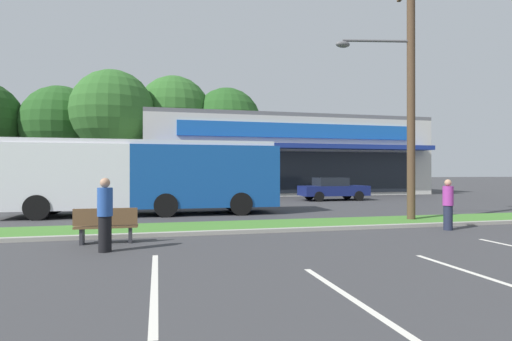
{
  "coord_description": "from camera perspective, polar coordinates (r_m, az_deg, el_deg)",
  "views": [
    {
      "loc": [
        -5.14,
        0.52,
        1.91
      ],
      "look_at": [
        -0.87,
        18.1,
        1.96
      ],
      "focal_mm": 28.5,
      "sensor_mm": 36.0,
      "label": 1
    }
  ],
  "objects": [
    {
      "name": "pedestrian_mid",
      "position": [
        10.36,
        -20.43,
        -5.83
      ],
      "size": [
        0.36,
        0.36,
        1.76
      ],
      "rotation": [
        0.0,
        0.0,
        6.07
      ],
      "color": "black",
      "rests_on": "ground_plane"
    },
    {
      "name": "city_bus",
      "position": [
        18.6,
        -15.23,
        -0.59
      ],
      "size": [
        11.7,
        2.83,
        3.25
      ],
      "rotation": [
        0.0,
        0.0,
        3.12
      ],
      "color": "#144793",
      "rests_on": "ground_plane"
    },
    {
      "name": "utility_pole",
      "position": [
        16.63,
        20.44,
        10.87
      ],
      "size": [
        3.13,
        2.38,
        9.49
      ],
      "color": "#4C3826",
      "rests_on": "ground_plane"
    },
    {
      "name": "tree_mid",
      "position": [
        45.66,
        -11.47,
        7.98
      ],
      "size": [
        7.89,
        7.89,
        12.32
      ],
      "color": "#473323",
      "rests_on": "ground_plane"
    },
    {
      "name": "car_0",
      "position": [
        24.87,
        -14.54,
        -2.7
      ],
      "size": [
        4.52,
        2.01,
        1.54
      ],
      "rotation": [
        0.0,
        0.0,
        3.14
      ],
      "color": "#9E998C",
      "rests_on": "ground_plane"
    },
    {
      "name": "tree_left",
      "position": [
        47.69,
        -25.75,
        5.83
      ],
      "size": [
        8.08,
        8.08,
        10.91
      ],
      "color": "#473323",
      "rests_on": "ground_plane"
    },
    {
      "name": "pedestrian_by_pole",
      "position": [
        14.71,
        25.35,
        -4.34
      ],
      "size": [
        0.33,
        0.33,
        1.66
      ],
      "rotation": [
        0.0,
        0.0,
        2.24
      ],
      "color": "#1E2338",
      "rests_on": "ground_plane"
    },
    {
      "name": "car_1",
      "position": [
        27.4,
        10.72,
        -2.53
      ],
      "size": [
        4.47,
        1.9,
        1.51
      ],
      "color": "navy",
      "rests_on": "ground_plane"
    },
    {
      "name": "bus_stop_bench",
      "position": [
        11.53,
        -20.28,
        -7.15
      ],
      "size": [
        1.6,
        0.45,
        0.95
      ],
      "rotation": [
        0.0,
        0.0,
        3.14
      ],
      "color": "brown",
      "rests_on": "ground_plane"
    },
    {
      "name": "parking_stripe_2",
      "position": [
        8.33,
        31.67,
        -13.38
      ],
      "size": [
        0.12,
        4.8,
        0.01
      ],
      "primitive_type": "cube",
      "color": "silver",
      "rests_on": "ground_plane"
    },
    {
      "name": "storefront_building",
      "position": [
        36.42,
        3.38,
        1.95
      ],
      "size": [
        23.33,
        11.98,
        6.47
      ],
      "color": "beige",
      "rests_on": "ground_plane"
    },
    {
      "name": "parking_stripe_1",
      "position": [
        6.12,
        15.63,
        -18.33
      ],
      "size": [
        0.12,
        4.8,
        0.01
      ],
      "primitive_type": "cube",
      "color": "silver",
      "rests_on": "ground_plane"
    },
    {
      "name": "tree_mid_left",
      "position": [
        42.9,
        -19.48,
        7.85
      ],
      "size": [
        8.08,
        8.08,
        11.92
      ],
      "color": "#473323",
      "rests_on": "ground_plane"
    },
    {
      "name": "tree_mid_right",
      "position": [
        45.54,
        -4.14,
        6.75
      ],
      "size": [
        7.61,
        7.61,
        11.19
      ],
      "color": "#473323",
      "rests_on": "ground_plane"
    },
    {
      "name": "grass_median",
      "position": [
        14.54,
        7.23,
        -7.46
      ],
      "size": [
        56.0,
        2.2,
        0.12
      ],
      "primitive_type": "cube",
      "color": "#427A2D",
      "rests_on": "ground_plane"
    },
    {
      "name": "parking_stripe_0",
      "position": [
        7.38,
        -14.05,
        -15.14
      ],
      "size": [
        0.12,
        4.8,
        0.01
      ],
      "primitive_type": "cube",
      "color": "silver",
      "rests_on": "ground_plane"
    },
    {
      "name": "curb_lip",
      "position": [
        13.42,
        9.1,
        -8.07
      ],
      "size": [
        56.0,
        0.24,
        0.12
      ],
      "primitive_type": "cube",
      "color": "#99968C",
      "rests_on": "ground_plane"
    }
  ]
}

